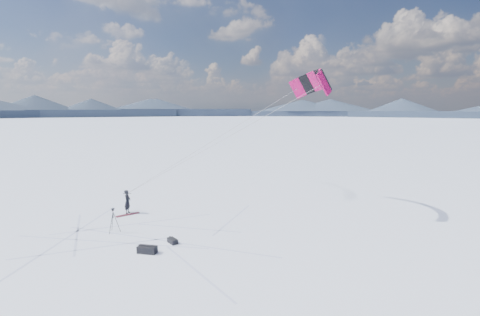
# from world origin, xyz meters

# --- Properties ---
(ground) EXTENTS (1800.00, 1800.00, 0.00)m
(ground) POSITION_xyz_m (0.00, 0.00, 0.00)
(ground) COLOR white
(horizon_hills) EXTENTS (704.00, 704.42, 9.21)m
(horizon_hills) POSITION_xyz_m (-0.00, -0.00, 3.86)
(horizon_hills) COLOR #182233
(horizon_hills) RESTS_ON ground
(snow_tracks) EXTENTS (17.62, 14.39, 0.01)m
(snow_tracks) POSITION_xyz_m (-0.56, -0.72, 0.00)
(snow_tracks) COLOR #A4AED1
(snow_tracks) RESTS_ON ground
(snowkiter) EXTENTS (0.39, 0.59, 1.61)m
(snowkiter) POSITION_xyz_m (-1.42, 4.27, 0.00)
(snowkiter) COLOR black
(snowkiter) RESTS_ON ground
(snowboard) EXTENTS (1.35, 1.30, 0.04)m
(snowboard) POSITION_xyz_m (-1.27, 3.87, 0.02)
(snowboard) COLOR maroon
(snowboard) RESTS_ON ground
(tripod) EXTENTS (0.66, 0.67, 1.43)m
(tripod) POSITION_xyz_m (-0.75, 0.62, 0.92)
(tripod) COLOR black
(tripod) RESTS_ON ground
(gear_bag_a) EXTENTS (0.97, 0.54, 0.41)m
(gear_bag_a) POSITION_xyz_m (2.16, -2.07, 0.18)
(gear_bag_a) COLOR black
(gear_bag_a) RESTS_ON ground
(gear_bag_b) EXTENTS (0.69, 0.70, 0.30)m
(gear_bag_b) POSITION_xyz_m (3.06, -0.73, 0.13)
(gear_bag_b) COLOR black
(gear_bag_b) RESTS_ON ground
(power_kite) EXTENTS (13.93, 6.18, 8.41)m
(power_kite) POSITION_xyz_m (11.27, 7.06, 8.84)
(power_kite) COLOR #AB0849
(power_kite) RESTS_ON ground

